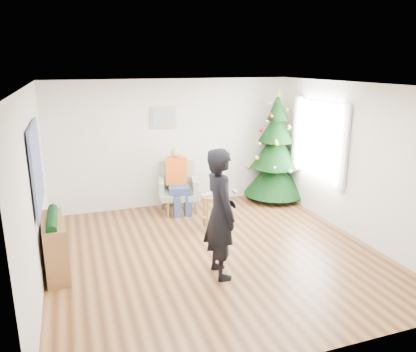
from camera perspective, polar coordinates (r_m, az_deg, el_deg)
name	(u,v)px	position (r m, az deg, el deg)	size (l,w,h in m)	color
floor	(214,253)	(6.51, 0.91, -10.81)	(5.00, 5.00, 0.00)	brown
ceiling	(215,85)	(5.84, 1.02, 12.70)	(5.00, 5.00, 0.00)	white
wall_back	(173,144)	(8.37, -4.92, 4.57)	(5.00, 5.00, 0.00)	silver
wall_front	(307,241)	(3.92, 13.72, -8.87)	(5.00, 5.00, 0.00)	silver
wall_left	(34,191)	(5.72, -23.28, -1.89)	(5.00, 5.00, 0.00)	silver
wall_right	(354,161)	(7.26, 19.84, 1.98)	(5.00, 5.00, 0.00)	silver
window_panel	(319,139)	(7.99, 15.36, 4.99)	(0.04, 1.30, 1.40)	white
curtains	(318,139)	(7.97, 15.18, 4.99)	(0.05, 1.75, 1.50)	white
christmas_tree	(276,151)	(8.81, 9.50, 3.42)	(1.31, 1.31, 2.37)	#3F2816
stool	(211,211)	(7.38, 0.40, -4.92)	(0.40, 0.40, 0.60)	brown
laptop	(211,195)	(7.28, 0.41, -2.65)	(0.33, 0.21, 0.03)	silver
armchair	(178,193)	(8.19, -4.22, -2.40)	(0.86, 0.82, 1.00)	gray
seated_person	(178,179)	(8.05, -4.26, -0.46)	(0.48, 0.65, 1.31)	navy
standing_man	(220,214)	(5.55, 1.75, -5.33)	(0.67, 0.44, 1.83)	black
game_controller	(235,192)	(5.49, 3.79, -2.22)	(0.04, 0.13, 0.04)	white
console	(55,247)	(6.18, -20.70, -9.30)	(0.30, 1.00, 0.80)	brown
garland	(52,219)	(6.02, -21.09, -5.66)	(0.14, 0.14, 0.90)	black
tapestry	(36,166)	(5.95, -22.99, 1.27)	(0.03, 1.50, 1.15)	black
framed_picture	(163,117)	(8.21, -6.31, 8.20)	(0.52, 0.05, 0.42)	tan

